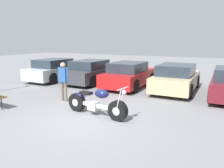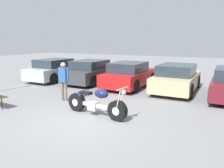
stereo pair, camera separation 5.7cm
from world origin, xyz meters
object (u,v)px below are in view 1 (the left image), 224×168
(parked_car_silver, at_px, (55,70))
(parked_car_red, at_px, (129,75))
(motorcycle, at_px, (96,103))
(parked_car_champagne, at_px, (176,78))
(person_standing, at_px, (63,78))
(parked_car_dark_grey, at_px, (91,72))

(parked_car_silver, distance_m, parked_car_red, 5.06)
(motorcycle, height_order, parked_car_champagne, parked_car_champagne)
(parked_car_silver, relative_size, parked_car_champagne, 1.00)
(parked_car_red, height_order, parked_car_champagne, same)
(person_standing, bearing_deg, parked_car_champagne, 46.67)
(motorcycle, bearing_deg, parked_car_dark_grey, 124.12)
(motorcycle, xyz_separation_m, person_standing, (-2.15, 0.95, 0.53))
(parked_car_champagne, distance_m, person_standing, 5.58)
(motorcycle, height_order, parked_car_red, parked_car_red)
(parked_car_silver, height_order, parked_car_dark_grey, same)
(motorcycle, relative_size, person_standing, 1.48)
(parked_car_champagne, bearing_deg, parked_car_silver, -177.33)
(parked_car_dark_grey, xyz_separation_m, parked_car_champagne, (5.06, 0.01, 0.00))
(motorcycle, distance_m, parked_car_champagne, 5.28)
(parked_car_red, bearing_deg, person_standing, -108.15)
(parked_car_dark_grey, bearing_deg, parked_car_red, -2.06)
(parked_car_dark_grey, bearing_deg, motorcycle, -55.88)
(parked_car_champagne, height_order, person_standing, person_standing)
(parked_car_champagne, xyz_separation_m, person_standing, (-3.82, -4.05, 0.31))
(person_standing, bearing_deg, parked_car_red, 71.85)
(parked_car_silver, height_order, parked_car_champagne, same)
(parked_car_silver, distance_m, parked_car_dark_grey, 2.55)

